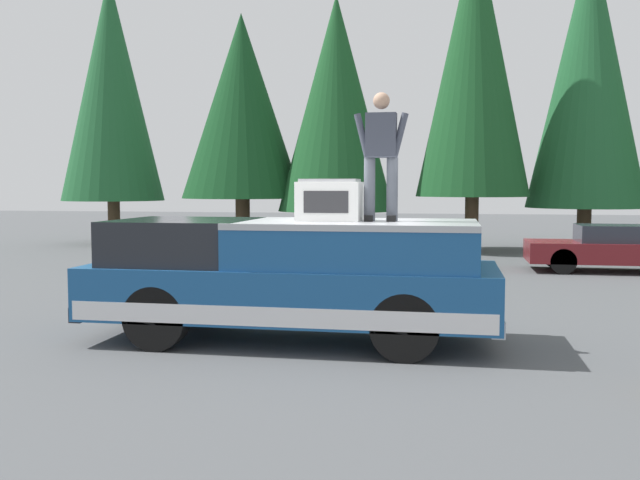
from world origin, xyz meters
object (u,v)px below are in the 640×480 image
at_px(person_on_truck_bed, 381,153).
at_px(parked_car_black, 390,245).
at_px(parked_car_maroon, 614,248).
at_px(compressor_unit, 330,200).
at_px(pickup_truck, 292,277).

height_order(person_on_truck_bed, parked_car_black, person_on_truck_bed).
height_order(parked_car_maroon, parked_car_black, same).
bearing_deg(parked_car_maroon, compressor_unit, 148.13).
bearing_deg(pickup_truck, parked_car_black, -3.83).
bearing_deg(parked_car_black, pickup_truck, 176.17).
distance_m(person_on_truck_bed, parked_car_maroon, 10.38).
height_order(person_on_truck_bed, parked_car_maroon, person_on_truck_bed).
height_order(compressor_unit, parked_car_black, compressor_unit).
bearing_deg(parked_car_black, parked_car_maroon, -89.12).
bearing_deg(parked_car_black, compressor_unit, 179.54).
distance_m(pickup_truck, parked_car_maroon, 10.83).
relative_size(pickup_truck, compressor_unit, 6.60).
bearing_deg(compressor_unit, parked_car_maroon, -31.87).
bearing_deg(person_on_truck_bed, compressor_unit, 91.10).
height_order(compressor_unit, person_on_truck_bed, person_on_truck_bed).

